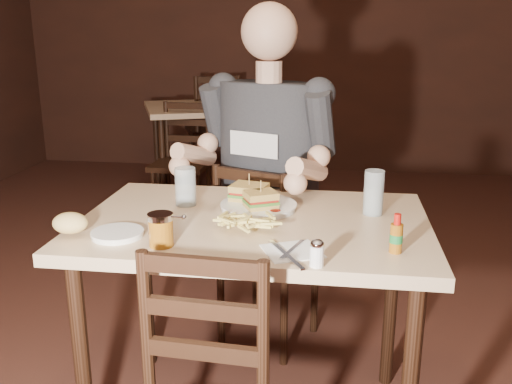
# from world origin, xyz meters

# --- Properties ---
(room_shell) EXTENTS (7.00, 7.00, 7.00)m
(room_shell) POSITION_xyz_m (0.00, 0.00, 1.40)
(room_shell) COLOR #331812
(room_shell) RESTS_ON ground
(main_table) EXTENTS (1.14, 0.76, 0.77)m
(main_table) POSITION_xyz_m (-0.19, -0.31, 0.68)
(main_table) COLOR #CDAE85
(main_table) RESTS_ON ground
(bg_table) EXTENTS (1.04, 1.04, 0.77)m
(bg_table) POSITION_xyz_m (-1.04, 2.36, 0.68)
(bg_table) COLOR #CDAE85
(bg_table) RESTS_ON ground
(chair_far) EXTENTS (0.51, 0.53, 0.84)m
(chair_far) POSITION_xyz_m (-0.21, 0.26, 0.42)
(chair_far) COLOR black
(chair_far) RESTS_ON ground
(bg_chair_far) EXTENTS (0.61, 0.63, 0.98)m
(bg_chair_far) POSITION_xyz_m (-1.04, 2.91, 0.49)
(bg_chair_far) COLOR black
(bg_chair_far) RESTS_ON ground
(bg_chair_near) EXTENTS (0.41, 0.44, 0.85)m
(bg_chair_near) POSITION_xyz_m (-1.04, 1.81, 0.42)
(bg_chair_near) COLOR black
(bg_chair_near) RESTS_ON ground
(diner) EXTENTS (0.73, 0.66, 1.04)m
(diner) POSITION_xyz_m (-0.23, 0.21, 0.95)
(diner) COLOR #2B2D30
(diner) RESTS_ON chair_far
(dinner_plate) EXTENTS (0.26, 0.26, 0.01)m
(dinner_plate) POSITION_xyz_m (-0.19, -0.20, 0.78)
(dinner_plate) COLOR white
(dinner_plate) RESTS_ON main_table
(sandwich_left) EXTENTS (0.14, 0.12, 0.10)m
(sandwich_left) POSITION_xyz_m (-0.23, -0.15, 0.84)
(sandwich_left) COLOR tan
(sandwich_left) RESTS_ON dinner_plate
(sandwich_right) EXTENTS (0.13, 0.12, 0.09)m
(sandwich_right) POSITION_xyz_m (-0.18, -0.24, 0.83)
(sandwich_right) COLOR tan
(sandwich_right) RESTS_ON dinner_plate
(fries_pile) EXTENTS (0.23, 0.17, 0.04)m
(fries_pile) POSITION_xyz_m (-0.20, -0.41, 0.80)
(fries_pile) COLOR #EAD771
(fries_pile) RESTS_ON dinner_plate
(ketchup_dollop) EXTENTS (0.04, 0.04, 0.01)m
(ketchup_dollop) POSITION_xyz_m (-0.12, -0.26, 0.79)
(ketchup_dollop) COLOR maroon
(ketchup_dollop) RESTS_ON dinner_plate
(glass_left) EXTENTS (0.07, 0.07, 0.14)m
(glass_left) POSITION_xyz_m (-0.45, -0.19, 0.84)
(glass_left) COLOR silver
(glass_left) RESTS_ON main_table
(glass_right) EXTENTS (0.07, 0.07, 0.15)m
(glass_right) POSITION_xyz_m (0.20, -0.19, 0.85)
(glass_right) COLOR silver
(glass_right) RESTS_ON main_table
(hot_sauce) EXTENTS (0.04, 0.04, 0.11)m
(hot_sauce) POSITION_xyz_m (0.24, -0.53, 0.83)
(hot_sauce) COLOR #8C5110
(hot_sauce) RESTS_ON main_table
(salt_shaker) EXTENTS (0.04, 0.04, 0.07)m
(salt_shaker) POSITION_xyz_m (0.03, -0.66, 0.80)
(salt_shaker) COLOR white
(salt_shaker) RESTS_ON main_table
(syrup_dispenser) EXTENTS (0.07, 0.07, 0.10)m
(syrup_dispenser) POSITION_xyz_m (-0.42, -0.58, 0.82)
(syrup_dispenser) COLOR #8C5110
(syrup_dispenser) RESTS_ON main_table
(napkin) EXTENTS (0.20, 0.19, 0.00)m
(napkin) POSITION_xyz_m (-0.04, -0.57, 0.77)
(napkin) COLOR white
(napkin) RESTS_ON main_table
(knife) EXTENTS (0.12, 0.20, 0.01)m
(knife) POSITION_xyz_m (-0.06, -0.60, 0.78)
(knife) COLOR silver
(knife) RESTS_ON napkin
(fork) EXTENTS (0.06, 0.15, 0.00)m
(fork) POSITION_xyz_m (-0.04, -0.56, 0.78)
(fork) COLOR silver
(fork) RESTS_ON napkin
(side_plate) EXTENTS (0.15, 0.15, 0.01)m
(side_plate) POSITION_xyz_m (-0.57, -0.52, 0.78)
(side_plate) COLOR white
(side_plate) RESTS_ON main_table
(bread_roll) EXTENTS (0.11, 0.09, 0.06)m
(bread_roll) POSITION_xyz_m (-0.71, -0.54, 0.81)
(bread_roll) COLOR #D6B770
(bread_roll) RESTS_ON side_plate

